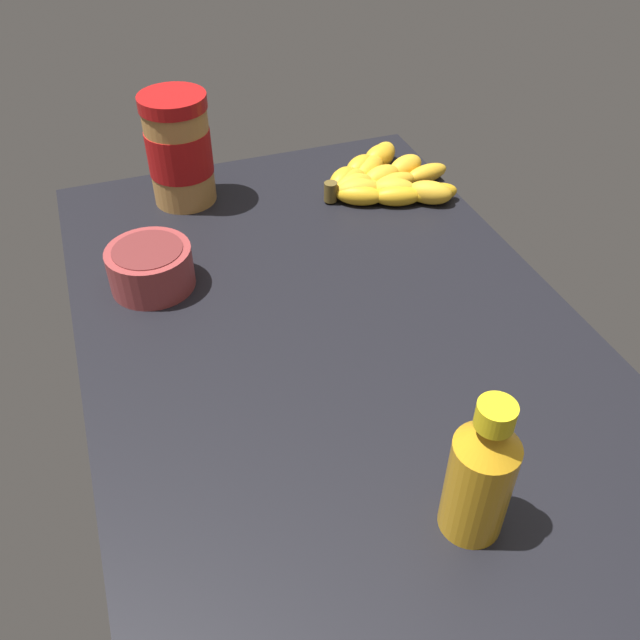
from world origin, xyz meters
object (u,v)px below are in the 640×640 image
Objects in this scene: peanut_butter_jar at (179,150)px; honey_bottle at (481,474)px; small_bowl at (151,267)px; banana_bunch at (380,179)px.

honey_bottle is at bearing -168.74° from peanut_butter_jar.
peanut_butter_jar reaches higher than honey_bottle.
peanut_butter_jar is at bearing -22.22° from small_bowl.
banana_bunch is at bearing -15.91° from honey_bottle.
peanut_butter_jar is (7.18, 29.19, 6.49)cm from banana_bunch.
peanut_butter_jar is 1.53× the size of small_bowl.
honey_bottle is (-64.54, -12.84, -1.17)cm from peanut_butter_jar.
banana_bunch is 30.75cm from peanut_butter_jar.
small_bowl is at bearing 108.92° from banana_bunch.
honey_bottle reaches higher than small_bowl.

